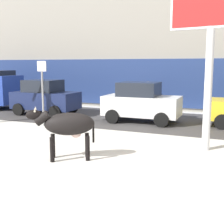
% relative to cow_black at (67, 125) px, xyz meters
% --- Properties ---
extents(ground_plane, '(120.00, 120.00, 0.00)m').
position_rel_cow_black_xyz_m(ground_plane, '(0.96, -0.76, -0.99)').
color(ground_plane, silver).
extents(road_strip, '(60.00, 5.60, 0.01)m').
position_rel_cow_black_xyz_m(road_strip, '(0.96, 6.89, -0.99)').
color(road_strip, '#423F3F').
rests_on(road_strip, ground).
extents(building_facade, '(44.00, 6.10, 13.00)m').
position_rel_cow_black_xyz_m(building_facade, '(0.96, 13.41, 5.49)').
color(building_facade, gray).
rests_on(building_facade, ground).
extents(cow_black, '(1.85, 1.31, 1.54)m').
position_rel_cow_black_xyz_m(cow_black, '(0.00, 0.00, 0.00)').
color(cow_black, black).
rests_on(cow_black, ground).
extents(billboard, '(2.52, 0.64, 5.56)m').
position_rel_cow_black_xyz_m(billboard, '(3.51, 2.54, 3.32)').
color(billboard, silver).
rests_on(billboard, ground).
extents(car_navy_hatchback, '(3.52, 1.95, 1.86)m').
position_rel_cow_black_xyz_m(car_navy_hatchback, '(-5.26, 6.42, -0.07)').
color(car_navy_hatchback, '#19234C').
rests_on(car_navy_hatchback, ground).
extents(car_white_hatchback, '(3.52, 1.95, 1.86)m').
position_rel_cow_black_xyz_m(car_white_hatchback, '(0.19, 6.30, -0.07)').
color(car_white_hatchback, white).
rests_on(car_white_hatchback, ground).
extents(pedestrian_near_billboard, '(0.36, 0.24, 1.73)m').
position_rel_cow_black_xyz_m(pedestrian_near_billboard, '(-0.44, 9.61, -0.11)').
color(pedestrian_near_billboard, '#282833').
rests_on(pedestrian_near_billboard, ground).
extents(street_sign, '(0.44, 0.08, 2.82)m').
position_rel_cow_black_xyz_m(street_sign, '(-3.48, 3.74, 0.68)').
color(street_sign, gray).
rests_on(street_sign, ground).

